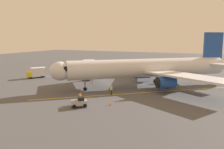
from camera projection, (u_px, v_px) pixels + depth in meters
ground_plane at (148, 85)px, 51.53m from camera, size 220.00×220.00×0.00m
apron_lead_in_line at (139, 93)px, 44.60m from camera, size 30.72×25.99×0.01m
airplane at (150, 68)px, 49.42m from camera, size 33.69×32.24×11.50m
jet_bridge at (92, 68)px, 51.64m from camera, size 8.93×9.98×5.40m
ground_crew_marshaller at (80, 98)px, 37.35m from camera, size 0.43×0.31×1.71m
ground_crew_wing_walker at (176, 80)px, 52.60m from camera, size 0.44×0.47×1.71m
ground_crew_loader at (111, 90)px, 43.03m from camera, size 0.47×0.44×1.71m
tug_near_nose at (79, 102)px, 35.64m from camera, size 2.73×2.61×1.50m
box_truck_portside at (37, 72)px, 61.04m from camera, size 4.10×4.93×2.62m
safety_cone_nose_left at (111, 103)px, 36.58m from camera, size 0.32×0.32×0.55m
safety_cone_nose_right at (93, 82)px, 53.94m from camera, size 0.32×0.32×0.55m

